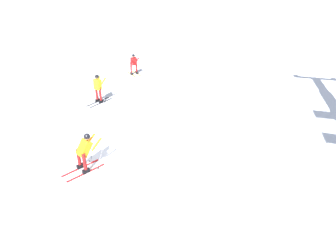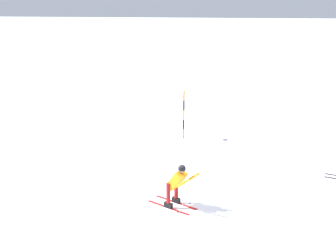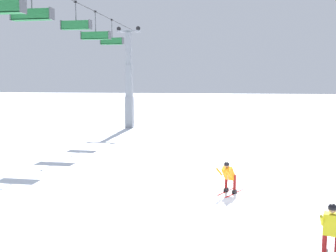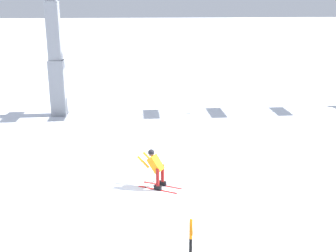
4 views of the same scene
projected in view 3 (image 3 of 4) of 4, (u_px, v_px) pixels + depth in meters
ground_plane at (233, 198)px, 16.13m from camera, size 260.00×260.00×0.00m
skier_carving_main at (228, 175)px, 16.64m from camera, size 1.74×1.32×1.62m
lift_tower_far at (129, 87)px, 39.38m from camera, size 0.79×2.49×10.46m
haul_cable at (73, 1)px, 25.44m from camera, size 33.05×0.05×0.05m
chairlift_seat_second at (31, 14)px, 20.29m from camera, size 0.61×2.34×2.18m
chairlift_seat_middle at (76, 25)px, 25.93m from camera, size 0.61×2.11×1.92m
chairlift_seat_fourth at (95, 35)px, 29.61m from camera, size 0.61×2.35×2.20m
chairlift_seat_farthest at (112, 41)px, 33.56m from camera, size 0.61×2.08×2.23m
skier_distant_uphill at (331, 229)px, 10.22m from camera, size 1.78×0.93×1.73m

